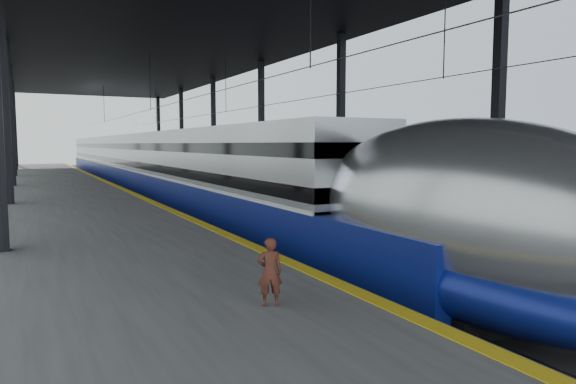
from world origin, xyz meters
TOP-DOWN VIEW (x-y plane):
  - ground at (0.00, 0.00)m, footprint 160.00×160.00m
  - platform at (-3.50, 20.00)m, footprint 6.00×80.00m
  - yellow_strip at (-0.70, 20.00)m, footprint 0.30×80.00m
  - rails at (4.50, 20.00)m, footprint 6.52×80.00m
  - canopy at (1.90, 20.00)m, footprint 18.00×75.00m
  - tgv_train at (2.00, 26.93)m, footprint 2.76×65.20m
  - second_train at (7.00, 33.02)m, footprint 2.83×56.05m
  - child at (-2.21, -1.17)m, footprint 0.42×0.35m

SIDE VIEW (x-z plane):
  - ground at x=0.00m, z-range 0.00..0.00m
  - rails at x=4.50m, z-range 0.00..0.16m
  - platform at x=-3.50m, z-range 0.00..1.00m
  - yellow_strip at x=-0.70m, z-range 1.00..1.01m
  - child at x=-2.21m, z-range 1.00..2.00m
  - tgv_train at x=2.00m, z-range -0.13..3.83m
  - second_train at x=7.00m, z-range 0.03..3.93m
  - canopy at x=1.90m, z-range 4.38..13.85m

